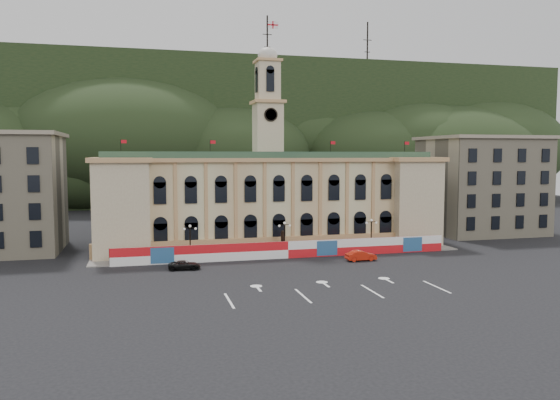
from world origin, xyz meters
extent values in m
plane|color=black|center=(0.00, 0.00, 0.00)|extent=(260.00, 260.00, 0.00)
cube|color=black|center=(0.00, 130.00, 22.00)|extent=(230.00, 70.00, 44.00)
cube|color=#595651|center=(35.00, 110.00, 30.00)|extent=(22.00, 8.00, 14.00)
cube|color=#595651|center=(-48.00, 108.00, 26.00)|extent=(16.00, 7.00, 10.00)
cylinder|color=black|center=(20.00, 115.00, 50.00)|extent=(0.50, 0.50, 20.00)
cylinder|color=black|center=(55.00, 115.00, 50.00)|extent=(0.50, 0.50, 20.00)
cube|color=beige|center=(0.00, 28.00, 7.00)|extent=(55.00, 15.00, 14.00)
cube|color=tan|center=(0.00, 20.20, 1.20)|extent=(56.00, 0.80, 2.40)
cube|color=tan|center=(0.00, 28.00, 14.30)|extent=(56.20, 16.20, 0.60)
cube|color=#2C4A36|center=(0.00, 28.00, 15.00)|extent=(53.00, 13.00, 1.20)
cube|color=beige|center=(-23.50, 27.00, 7.00)|extent=(8.00, 17.00, 14.00)
cube|color=beige|center=(23.50, 27.00, 7.00)|extent=(8.00, 17.00, 14.00)
cube|color=beige|center=(0.00, 28.00, 19.60)|extent=(4.40, 4.40, 8.00)
cube|color=tan|center=(0.00, 28.00, 23.80)|extent=(5.20, 5.20, 0.50)
cube|color=beige|center=(0.00, 28.00, 27.10)|extent=(3.60, 3.60, 6.50)
cube|color=tan|center=(0.00, 28.00, 30.50)|extent=(4.20, 4.20, 0.40)
cylinder|color=black|center=(0.00, 25.70, 21.60)|extent=(2.20, 0.20, 2.20)
ellipsoid|color=beige|center=(0.00, 28.00, 31.40)|extent=(3.20, 3.20, 2.72)
cylinder|color=black|center=(0.00, 28.00, 34.60)|extent=(0.12, 0.12, 5.00)
cube|color=white|center=(0.90, 28.00, 36.40)|extent=(1.80, 0.04, 1.20)
cube|color=red|center=(0.90, 27.97, 36.40)|extent=(1.80, 0.02, 0.22)
cube|color=red|center=(0.90, 27.97, 36.40)|extent=(0.22, 0.02, 1.20)
cube|color=#BDAF91|center=(43.00, 31.00, 9.00)|extent=(20.00, 16.00, 18.00)
cube|color=gray|center=(43.00, 31.00, 18.30)|extent=(21.00, 17.00, 0.60)
cube|color=red|center=(0.00, 15.00, 1.25)|extent=(50.00, 0.25, 2.50)
cube|color=#285688|center=(-18.00, 14.86, 1.25)|extent=(3.20, 0.05, 2.20)
cube|color=#285688|center=(6.00, 14.86, 1.25)|extent=(3.20, 0.05, 2.20)
cube|color=#285688|center=(20.00, 14.86, 1.25)|extent=(3.20, 0.05, 2.20)
cube|color=slate|center=(0.00, 17.75, 0.08)|extent=(56.00, 5.50, 0.16)
cube|color=#595651|center=(0.00, 18.00, 0.90)|extent=(1.40, 1.40, 1.80)
cylinder|color=black|center=(0.00, 18.00, 2.60)|extent=(0.60, 0.60, 1.60)
sphere|color=black|center=(0.00, 18.00, 3.50)|extent=(0.44, 0.44, 0.44)
cylinder|color=black|center=(-14.00, 17.00, 0.15)|extent=(0.44, 0.44, 0.30)
cylinder|color=black|center=(-14.00, 17.00, 2.40)|extent=(0.18, 0.18, 4.80)
cube|color=black|center=(-14.00, 17.00, 4.70)|extent=(1.60, 0.08, 0.08)
sphere|color=silver|center=(-14.80, 17.00, 4.55)|extent=(0.36, 0.36, 0.36)
sphere|color=silver|center=(-13.20, 17.00, 4.55)|extent=(0.36, 0.36, 0.36)
sphere|color=silver|center=(-14.00, 17.00, 4.95)|extent=(0.40, 0.40, 0.40)
cylinder|color=black|center=(0.00, 17.00, 0.15)|extent=(0.44, 0.44, 0.30)
cylinder|color=black|center=(0.00, 17.00, 2.40)|extent=(0.18, 0.18, 4.80)
cube|color=black|center=(0.00, 17.00, 4.70)|extent=(1.60, 0.08, 0.08)
sphere|color=silver|center=(-0.80, 17.00, 4.55)|extent=(0.36, 0.36, 0.36)
sphere|color=silver|center=(0.80, 17.00, 4.55)|extent=(0.36, 0.36, 0.36)
sphere|color=silver|center=(0.00, 17.00, 4.95)|extent=(0.40, 0.40, 0.40)
cylinder|color=black|center=(14.00, 17.00, 0.15)|extent=(0.44, 0.44, 0.30)
cylinder|color=black|center=(14.00, 17.00, 2.40)|extent=(0.18, 0.18, 4.80)
cube|color=black|center=(14.00, 17.00, 4.70)|extent=(1.60, 0.08, 0.08)
sphere|color=silver|center=(13.20, 17.00, 4.55)|extent=(0.36, 0.36, 0.36)
sphere|color=silver|center=(14.80, 17.00, 4.55)|extent=(0.36, 0.36, 0.36)
sphere|color=silver|center=(14.00, 17.00, 4.95)|extent=(0.40, 0.40, 0.40)
imported|color=red|center=(9.61, 10.60, 0.73)|extent=(1.73, 4.50, 1.46)
imported|color=black|center=(-15.31, 10.75, 0.59)|extent=(2.76, 4.63, 1.18)
camera|label=1|loc=(-20.60, -61.11, 15.15)|focal=35.00mm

